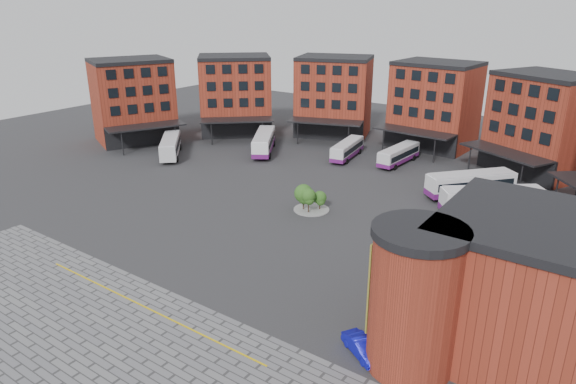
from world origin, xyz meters
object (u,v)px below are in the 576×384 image
Objects in this scene: bus_d at (399,155)px; bus_b at (264,142)px; bus_c at (347,149)px; blue_car at (362,347)px; tree_island at (309,197)px; bus_e at (471,184)px; bus_a at (170,145)px; bus_f at (492,201)px.

bus_b is at bearing -157.88° from bus_d.
blue_car is at bearing -68.57° from bus_c.
bus_e is (14.63, 16.15, -0.02)m from tree_island.
bus_b is at bearing 139.55° from tree_island.
tree_island is 21.79m from bus_e.
bus_b reaches higher than bus_a.
tree_island is at bearing -96.65° from bus_f.
bus_c is 1.01× the size of bus_d.
bus_d is at bearing 87.47° from tree_island.
bus_a is 2.55× the size of blue_car.
bus_c reaches higher than blue_car.
tree_island is at bearing -91.09° from bus_e.
bus_e reaches higher than blue_car.
bus_f reaches higher than blue_car.
tree_island is 27.31m from blue_car.
blue_car is (49.38, -27.15, -1.22)m from bus_a.
tree_island reaches higher than bus_c.
bus_c is 0.90× the size of bus_f.
bus_f is at bearing -39.78° from bus_b.
bus_d is at bearing 52.02° from blue_car.
bus_d is (21.24, 7.04, -0.31)m from bus_b.
bus_f is 2.89× the size of blue_car.
blue_car is (3.36, -36.67, -1.16)m from bus_e.
bus_e is at bearing -24.87° from bus_c.
tree_island is 26.50m from bus_b.
bus_a is 0.93× the size of bus_e.
bus_e is 36.85m from blue_car.
bus_b is 1.03× the size of bus_f.
bus_b is 22.38m from bus_d.
bus_e is (13.55, -8.08, 0.29)m from bus_d.
bus_c is at bearing -151.38° from bus_f.
bus_f is (18.59, 11.52, 0.03)m from tree_island.
bus_b is 1.15× the size of bus_d.
blue_car is (16.91, -44.75, -0.87)m from bus_d.
tree_island is 0.44× the size of bus_c.
bus_a is at bearing -168.19° from bus_b.
tree_island is at bearing 72.55° from blue_car.
bus_b is 1.15× the size of bus_c.
tree_island is 0.41× the size of bus_e.
tree_island is 0.38× the size of bus_b.
tree_island is 23.47m from bus_c.
blue_car is (-0.61, -32.04, -1.21)m from bus_f.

